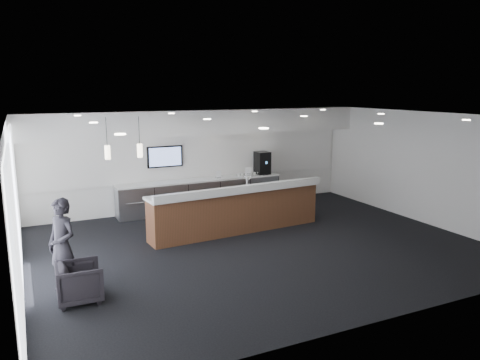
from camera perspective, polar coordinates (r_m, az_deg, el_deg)
name	(u,v)px	position (r m, az deg, el deg)	size (l,w,h in m)	color
ground	(257,246)	(10.98, 2.08, -8.05)	(10.00, 10.00, 0.00)	black
ceiling	(258,116)	(10.39, 2.20, 7.78)	(10.00, 8.00, 0.02)	black
back_wall	(196,159)	(14.19, -5.34, 2.56)	(10.00, 0.02, 3.00)	white
left_wall	(13,207)	(9.43, -25.95, -2.92)	(0.02, 8.00, 3.00)	white
right_wall	(421,167)	(13.60, 21.18, 1.47)	(0.02, 8.00, 3.00)	white
soffit_bulkhead	(201,122)	(13.65, -4.78, 7.09)	(10.00, 0.90, 0.70)	white
alcove_panel	(197,156)	(14.15, -5.31, 2.94)	(9.80, 0.06, 1.40)	white
window_blinds_wall	(15,206)	(9.43, -25.71, -2.90)	(0.04, 7.36, 2.55)	#B0C0D3
back_credenza	(201,194)	(14.05, -4.76, -1.76)	(5.06, 0.66, 0.95)	#989BA0
wall_tv	(165,157)	(13.78, -9.13, 2.84)	(1.05, 0.08, 0.62)	black
pendant_left	(142,152)	(10.36, -11.80, 3.38)	(0.12, 0.12, 0.30)	#FFECC6
pendant_right	(110,154)	(10.22, -15.62, 3.10)	(0.12, 0.12, 0.30)	#FFECC6
ceiling_can_lights	(258,118)	(10.39, 2.20, 7.61)	(7.00, 5.00, 0.02)	white
service_counter	(237,210)	(11.88, -0.40, -3.63)	(4.70, 1.13, 1.49)	brown
coffee_machine	(262,163)	(14.71, 2.73, 2.10)	(0.40, 0.53, 0.70)	black
info_sign_left	(219,174)	(14.08, -2.62, 0.71)	(0.16, 0.02, 0.22)	white
info_sign_right	(248,171)	(14.46, 1.02, 1.05)	(0.18, 0.02, 0.25)	white
armchair	(80,282)	(8.64, -18.96, -11.70)	(0.73, 0.75, 0.68)	black
lounge_guest	(62,246)	(8.96, -20.85, -7.49)	(0.63, 0.41, 1.72)	black
cup_0	(259,173)	(14.62, 2.27, 0.83)	(0.09, 0.09, 0.08)	white
cup_1	(255,174)	(14.56, 1.78, 0.79)	(0.09, 0.09, 0.08)	white
cup_2	(251,174)	(14.49, 1.29, 0.75)	(0.09, 0.09, 0.08)	white
cup_3	(246,174)	(14.43, 0.79, 0.70)	(0.09, 0.09, 0.08)	white
cup_4	(242,175)	(14.37, 0.29, 0.66)	(0.09, 0.09, 0.08)	white
cup_5	(238,175)	(14.31, -0.21, 0.62)	(0.09, 0.09, 0.08)	white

